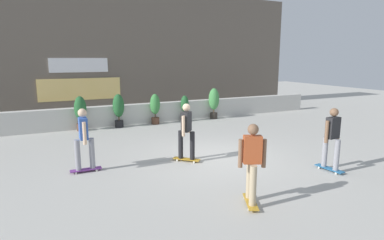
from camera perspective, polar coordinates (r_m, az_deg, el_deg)
name	(u,v)px	position (r m, az deg, el deg)	size (l,w,h in m)	color
ground_plane	(213,158)	(9.75, 3.81, -6.73)	(48.00, 48.00, 0.00)	#B2AFA8
planter_wall	(150,113)	(15.03, -7.39, 1.28)	(18.00, 0.40, 0.90)	beige
building_backdrop	(127,53)	(18.66, -11.53, 11.66)	(20.00, 2.08, 6.50)	#60564C
potted_plant_0	(80,111)	(13.89, -19.21, 1.53)	(0.48, 0.48, 1.44)	brown
potted_plant_1	(119,108)	(14.13, -12.92, 2.05)	(0.49, 0.49, 1.45)	black
potted_plant_2	(155,107)	(14.58, -6.58, 2.31)	(0.45, 0.45, 1.37)	brown
potted_plant_3	(185,107)	(15.12, -1.31, 2.24)	(0.38, 0.38, 1.23)	#2D2823
potted_plant_4	(214,101)	(15.80, 3.91, 3.39)	(0.52, 0.52, 1.51)	#2D2823
skater_far_right	(186,130)	(9.18, -1.00, -1.74)	(0.70, 0.71, 1.70)	#BF8C26
skater_foreground	(252,161)	(6.57, 10.61, -7.14)	(0.52, 0.81, 1.70)	#BF8C26
skater_far_left	(332,137)	(9.16, 23.63, -2.71)	(0.56, 0.81, 1.70)	#266699
skater_by_wall_left	(84,137)	(8.78, -18.67, -2.92)	(0.80, 0.56, 1.70)	#72338C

